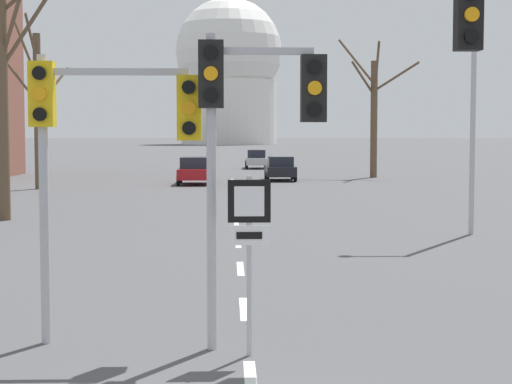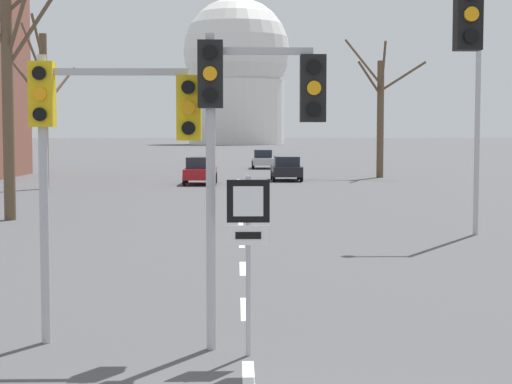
{
  "view_description": "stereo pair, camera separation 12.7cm",
  "coord_description": "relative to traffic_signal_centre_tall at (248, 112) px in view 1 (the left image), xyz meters",
  "views": [
    {
      "loc": [
        -0.28,
        -7.63,
        3.17
      ],
      "look_at": [
        0.15,
        5.7,
        2.22
      ],
      "focal_mm": 60.0,
      "sensor_mm": 36.0,
      "label": 1
    },
    {
      "loc": [
        -0.16,
        -7.64,
        3.17
      ],
      "look_at": [
        0.15,
        5.7,
        2.22
      ],
      "focal_mm": 60.0,
      "sensor_mm": 36.0,
      "label": 2
    }
  ],
  "objects": [
    {
      "name": "bare_tree_right_near",
      "position": [
        9.72,
        46.21,
        1.16
      ],
      "size": [
        5.23,
        4.0,
        9.66
      ],
      "color": "brown",
      "rests_on": "ground_plane"
    },
    {
      "name": "lane_stripe_10",
      "position": [
        -0.0,
        43.31,
        -3.44
      ],
      "size": [
        0.16,
        2.0,
        0.01
      ],
      "primitive_type": "cube",
      "color": "silver",
      "rests_on": "ground_plane"
    },
    {
      "name": "lane_stripe_3",
      "position": [
        -0.0,
        11.81,
        -3.44
      ],
      "size": [
        0.16,
        2.0,
        0.01
      ],
      "primitive_type": "cube",
      "color": "silver",
      "rests_on": "ground_plane"
    },
    {
      "name": "street_lamp_right",
      "position": [
        6.92,
        13.67,
        2.2
      ],
      "size": [
        1.84,
        0.36,
        9.41
      ],
      "color": "#B2B2B7",
      "rests_on": "ground_plane"
    },
    {
      "name": "lane_stripe_0",
      "position": [
        -0.0,
        -1.69,
        -3.44
      ],
      "size": [
        0.16,
        2.0,
        0.01
      ],
      "primitive_type": "cube",
      "color": "silver",
      "rests_on": "ground_plane"
    },
    {
      "name": "bare_tree_left_far",
      "position": [
        -8.17,
        18.38,
        1.68
      ],
      "size": [
        4.54,
        3.97,
        10.34
      ],
      "color": "brown",
      "rests_on": "ground_plane"
    },
    {
      "name": "lane_stripe_8",
      "position": [
        -0.0,
        34.31,
        -3.44
      ],
      "size": [
        0.16,
        2.0,
        0.01
      ],
      "primitive_type": "cube",
      "color": "silver",
      "rests_on": "ground_plane"
    },
    {
      "name": "sedan_mid_centre",
      "position": [
        -2.31,
        38.9,
        -2.61
      ],
      "size": [
        1.96,
        4.18,
        1.64
      ],
      "color": "maroon",
      "rests_on": "ground_plane"
    },
    {
      "name": "lane_stripe_2",
      "position": [
        -0.0,
        7.31,
        -3.44
      ],
      "size": [
        0.16,
        2.0,
        0.01
      ],
      "primitive_type": "cube",
      "color": "silver",
      "rests_on": "ground_plane"
    },
    {
      "name": "lane_stripe_7",
      "position": [
        -0.0,
        29.81,
        -3.44
      ],
      "size": [
        0.16,
        2.0,
        0.01
      ],
      "primitive_type": "cube",
      "color": "silver",
      "rests_on": "ground_plane"
    },
    {
      "name": "lane_stripe_6",
      "position": [
        -0.0,
        25.31,
        -3.44
      ],
      "size": [
        0.16,
        2.0,
        0.01
      ],
      "primitive_type": "cube",
      "color": "silver",
      "rests_on": "ground_plane"
    },
    {
      "name": "bare_tree_left_near",
      "position": [
        -10.75,
        35.15,
        1.21
      ],
      "size": [
        3.08,
        4.2,
        9.41
      ],
      "color": "brown",
      "rests_on": "ground_plane"
    },
    {
      "name": "traffic_signal_near_left",
      "position": [
        -2.23,
        0.44,
        -0.19
      ],
      "size": [
        2.52,
        0.34,
        4.3
      ],
      "color": "#B2B2B7",
      "rests_on": "ground_plane"
    },
    {
      "name": "route_sign_post",
      "position": [
        0.01,
        -0.39,
        -1.71
      ],
      "size": [
        0.6,
        0.08,
        2.55
      ],
      "color": "#B2B2B7",
      "rests_on": "ground_plane"
    },
    {
      "name": "sedan_near_left",
      "position": [
        2.13,
        60.72,
        -2.63
      ],
      "size": [
        1.83,
        4.46,
        1.6
      ],
      "color": "#B7B7BC",
      "rests_on": "ground_plane"
    },
    {
      "name": "lane_stripe_4",
      "position": [
        -0.0,
        16.31,
        -3.44
      ],
      "size": [
        0.16,
        2.0,
        0.01
      ],
      "primitive_type": "cube",
      "color": "silver",
      "rests_on": "ground_plane"
    },
    {
      "name": "capitol_dome",
      "position": [
        -0.0,
        200.23,
        14.55
      ],
      "size": [
        26.15,
        26.15,
        36.94
      ],
      "color": "silver",
      "rests_on": "ground_plane"
    },
    {
      "name": "sedan_near_right",
      "position": [
        3.1,
        42.74,
        -2.66
      ],
      "size": [
        1.93,
        4.24,
        1.56
      ],
      "color": "black",
      "rests_on": "ground_plane"
    },
    {
      "name": "lane_stripe_9",
      "position": [
        -0.0,
        38.81,
        -3.44
      ],
      "size": [
        0.16,
        2.0,
        0.01
      ],
      "primitive_type": "cube",
      "color": "silver",
      "rests_on": "ground_plane"
    },
    {
      "name": "traffic_signal_centre_tall",
      "position": [
        0.0,
        0.0,
        0.0
      ],
      "size": [
        1.83,
        0.34,
        4.56
      ],
      "color": "#B2B2B7",
      "rests_on": "ground_plane"
    },
    {
      "name": "lane_stripe_5",
      "position": [
        -0.0,
        20.81,
        -3.44
      ],
      "size": [
        0.16,
        2.0,
        0.01
      ],
      "primitive_type": "cube",
      "color": "silver",
      "rests_on": "ground_plane"
    },
    {
      "name": "lane_stripe_1",
      "position": [
        -0.0,
        2.81,
        -3.44
      ],
      "size": [
        0.16,
        2.0,
        0.01
      ],
      "primitive_type": "cube",
      "color": "silver",
      "rests_on": "ground_plane"
    }
  ]
}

